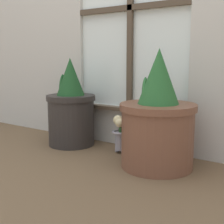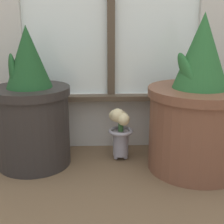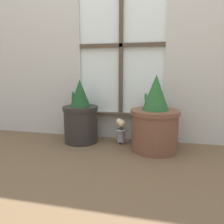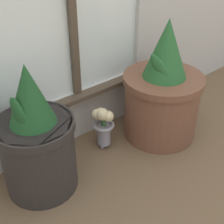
% 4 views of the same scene
% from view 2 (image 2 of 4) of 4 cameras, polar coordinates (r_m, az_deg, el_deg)
% --- Properties ---
extents(ground_plane, '(10.00, 10.00, 0.00)m').
position_cam_2_polar(ground_plane, '(1.18, 0.75, -15.09)').
color(ground_plane, brown).
extents(potted_plant_left, '(0.33, 0.33, 0.60)m').
position_cam_2_polar(potted_plant_left, '(1.38, -14.51, 0.32)').
color(potted_plant_left, '#2D2826').
rests_on(potted_plant_left, ground_plane).
extents(potted_plant_right, '(0.42, 0.42, 0.65)m').
position_cam_2_polar(potted_plant_right, '(1.34, 15.37, 0.12)').
color(potted_plant_right, brown).
rests_on(potted_plant_right, ground_plane).
extents(flower_vase, '(0.11, 0.12, 0.24)m').
position_cam_2_polar(flower_vase, '(1.41, 1.51, -2.99)').
color(flower_vase, '#99939E').
rests_on(flower_vase, ground_plane).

